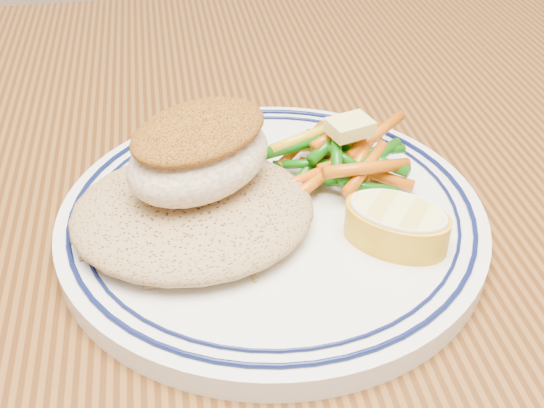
{
  "coord_description": "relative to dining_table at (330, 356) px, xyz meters",
  "views": [
    {
      "loc": [
        -0.09,
        -0.3,
        1.02
      ],
      "look_at": [
        -0.04,
        0.03,
        0.77
      ],
      "focal_mm": 45.0,
      "sensor_mm": 36.0,
      "label": 1
    }
  ],
  "objects": [
    {
      "name": "dining_table",
      "position": [
        0.0,
        0.0,
        0.0
      ],
      "size": [
        1.5,
        0.9,
        0.75
      ],
      "color": "#46260E",
      "rests_on": "ground"
    },
    {
      "name": "lemon_wedge",
      "position": [
        0.03,
        -0.01,
        0.13
      ],
      "size": [
        0.08,
        0.08,
        0.02
      ],
      "color": "yellow",
      "rests_on": "plate"
    },
    {
      "name": "plate",
      "position": [
        -0.04,
        0.03,
        0.11
      ],
      "size": [
        0.26,
        0.26,
        0.02
      ],
      "color": "white",
      "rests_on": "dining_table"
    },
    {
      "name": "butter_pat",
      "position": [
        0.02,
        0.06,
        0.15
      ],
      "size": [
        0.03,
        0.03,
        0.01
      ],
      "primitive_type": "cube",
      "rotation": [
        0.0,
        0.0,
        0.3
      ],
      "color": "#F1E276",
      "rests_on": "vegetable_pile"
    },
    {
      "name": "fish_fillet",
      "position": [
        -0.08,
        0.03,
        0.16
      ],
      "size": [
        0.11,
        0.11,
        0.05
      ],
      "color": "beige",
      "rests_on": "rice_pilaf"
    },
    {
      "name": "rice_pilaf",
      "position": [
        -0.08,
        0.02,
        0.13
      ],
      "size": [
        0.14,
        0.13,
        0.03
      ],
      "primitive_type": "ellipsoid",
      "color": "#9C7A4E",
      "rests_on": "plate"
    },
    {
      "name": "vegetable_pile",
      "position": [
        0.02,
        0.06,
        0.13
      ],
      "size": [
        0.1,
        0.09,
        0.03
      ],
      "color": "#C15609",
      "rests_on": "plate"
    }
  ]
}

